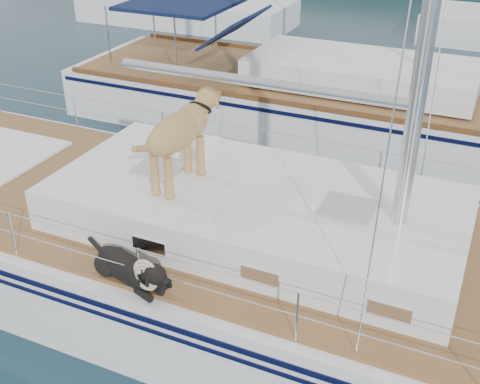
% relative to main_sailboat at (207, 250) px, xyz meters
% --- Properties ---
extents(ground, '(120.00, 120.00, 0.00)m').
position_rel_main_sailboat_xyz_m(ground, '(-0.09, 0.01, -0.68)').
color(ground, black).
rests_on(ground, ground).
extents(main_sailboat, '(12.00, 3.89, 14.01)m').
position_rel_main_sailboat_xyz_m(main_sailboat, '(0.00, 0.00, 0.00)').
color(main_sailboat, white).
rests_on(main_sailboat, ground).
extents(neighbor_sailboat, '(11.00, 3.50, 13.30)m').
position_rel_main_sailboat_xyz_m(neighbor_sailboat, '(-0.60, 6.37, -0.06)').
color(neighbor_sailboat, white).
rests_on(neighbor_sailboat, ground).
extents(bg_boat_west, '(8.00, 3.00, 11.65)m').
position_rel_main_sailboat_xyz_m(bg_boat_west, '(-8.09, 14.01, -0.24)').
color(bg_boat_west, white).
rests_on(bg_boat_west, ground).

